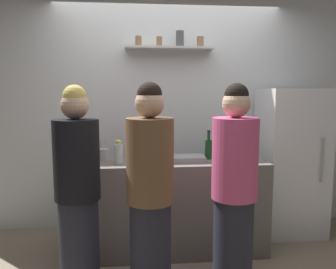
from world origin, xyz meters
The scene contains 13 objects.
back_wall_assembly centered at (0.00, 1.25, 1.30)m, with size 4.80×0.32×2.60m.
refrigerator centered at (1.31, 0.85, 0.79)m, with size 0.64×0.62×1.58m.
counter centered at (-0.07, 0.54, 0.45)m, with size 1.86×0.62×0.90m, color #66605B.
baking_pan centered at (0.10, 0.48, 0.92)m, with size 0.34×0.24×0.05m, color gray.
utensil_holder centered at (-0.69, 0.60, 0.95)m, with size 0.10×0.10×0.21m.
wine_bottle_pale_glass centered at (0.57, 0.50, 1.01)m, with size 0.07×0.07×0.31m.
wine_bottle_dark_glass centered at (0.62, 0.72, 1.01)m, with size 0.07×0.07×0.31m.
wine_bottle_green_glass centered at (0.33, 0.56, 1.00)m, with size 0.07×0.07×0.28m.
wine_bottle_amber_glass centered at (-0.17, 0.79, 1.00)m, with size 0.08×0.08×0.28m.
water_bottle_plastic centered at (-0.54, 0.44, 0.99)m, with size 0.08×0.08×0.22m.
person_pink_top centered at (0.35, -0.27, 0.80)m, with size 0.34×0.34×1.62m.
person_brown_jacket centered at (-0.28, -0.30, 0.80)m, with size 0.34×0.34×1.62m.
person_blonde centered at (-0.82, -0.15, 0.79)m, with size 0.34×0.34×1.60m.
Camera 1 is at (-0.39, -2.73, 1.56)m, focal length 37.16 mm.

